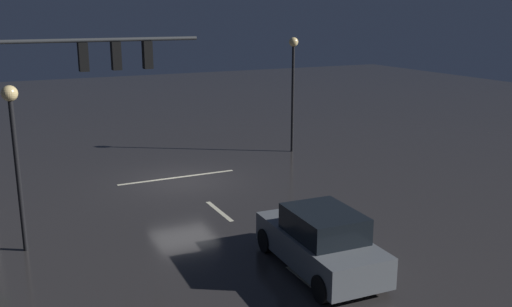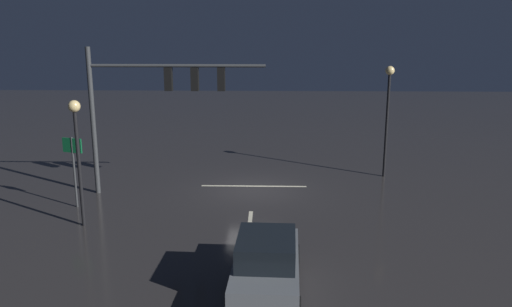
% 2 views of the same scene
% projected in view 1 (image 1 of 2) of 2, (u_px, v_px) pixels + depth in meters
% --- Properties ---
extents(ground_plane, '(80.00, 80.00, 0.00)m').
position_uv_depth(ground_plane, '(182.00, 181.00, 23.11)').
color(ground_plane, '#2D2B2B').
extents(traffic_signal_assembly, '(7.74, 0.47, 6.54)m').
position_uv_depth(traffic_signal_assembly, '(66.00, 75.00, 19.66)').
color(traffic_signal_assembly, '#383A3D').
rests_on(traffic_signal_assembly, ground_plane).
extents(lane_dash_far, '(0.16, 2.20, 0.01)m').
position_uv_depth(lane_dash_far, '(219.00, 211.00, 19.62)').
color(lane_dash_far, beige).
rests_on(lane_dash_far, ground_plane).
extents(lane_dash_mid, '(0.16, 2.20, 0.01)m').
position_uv_depth(lane_dash_mid, '(309.00, 283.00, 14.38)').
color(lane_dash_mid, beige).
rests_on(lane_dash_mid, ground_plane).
extents(stop_bar, '(5.00, 0.16, 0.01)m').
position_uv_depth(stop_bar, '(177.00, 177.00, 23.62)').
color(stop_bar, beige).
rests_on(stop_bar, ground_plane).
extents(car_approaching, '(2.06, 4.43, 1.70)m').
position_uv_depth(car_approaching, '(320.00, 242.00, 15.00)').
color(car_approaching, slate).
rests_on(car_approaching, ground_plane).
extents(street_lamp_left_kerb, '(0.44, 0.44, 5.54)m').
position_uv_depth(street_lamp_left_kerb, '(293.00, 74.00, 27.12)').
color(street_lamp_left_kerb, black).
rests_on(street_lamp_left_kerb, ground_plane).
extents(street_lamp_right_kerb, '(0.44, 0.44, 4.78)m').
position_uv_depth(street_lamp_right_kerb, '(14.00, 136.00, 15.59)').
color(street_lamp_right_kerb, black).
rests_on(street_lamp_right_kerb, ground_plane).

